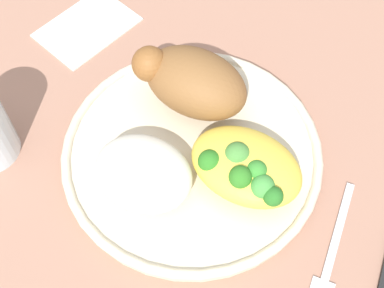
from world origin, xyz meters
The scene contains 7 objects.
ground_plane centered at (0.00, 0.00, 0.00)m, with size 2.00×2.00×0.00m, color #A3735D.
plate centered at (0.00, 0.00, 0.01)m, with size 0.28×0.28×0.02m.
roasted_chicken centered at (0.03, -0.05, 0.05)m, with size 0.13×0.08×0.07m.
rice_pile centered at (0.02, 0.06, 0.04)m, with size 0.10×0.08×0.04m, color silver.
mac_cheese_with_broccoli centered at (-0.06, 0.01, 0.04)m, with size 0.12×0.08×0.04m.
fork centered at (-0.17, 0.03, 0.00)m, with size 0.03×0.14×0.01m.
napkin centered at (0.21, -0.10, 0.00)m, with size 0.08×0.12×0.00m, color white.
Camera 1 is at (-0.14, 0.25, 0.50)m, focal length 49.61 mm.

